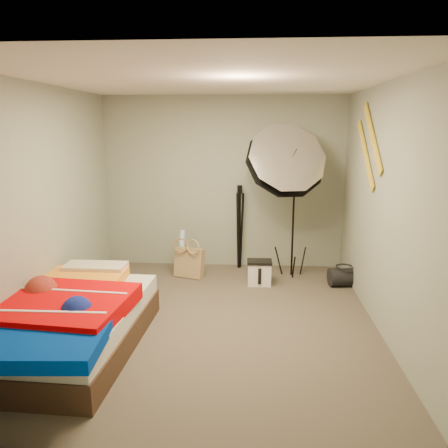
# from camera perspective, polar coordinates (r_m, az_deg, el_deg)

# --- Properties ---
(floor) EXTENTS (4.00, 4.00, 0.00)m
(floor) POSITION_cam_1_polar(r_m,az_deg,el_deg) (4.84, -1.70, -12.61)
(floor) COLOR #51483D
(floor) RESTS_ON ground
(ceiling) EXTENTS (4.00, 4.00, 0.00)m
(ceiling) POSITION_cam_1_polar(r_m,az_deg,el_deg) (4.40, -1.92, 18.31)
(ceiling) COLOR silver
(ceiling) RESTS_ON wall_back
(wall_back) EXTENTS (3.50, 0.00, 3.50)m
(wall_back) POSITION_cam_1_polar(r_m,az_deg,el_deg) (6.42, -0.05, 5.37)
(wall_back) COLOR gray
(wall_back) RESTS_ON floor
(wall_front) EXTENTS (3.50, 0.00, 3.50)m
(wall_front) POSITION_cam_1_polar(r_m,az_deg,el_deg) (2.53, -6.26, -6.24)
(wall_front) COLOR gray
(wall_front) RESTS_ON floor
(wall_left) EXTENTS (0.00, 4.00, 4.00)m
(wall_left) POSITION_cam_1_polar(r_m,az_deg,el_deg) (4.94, -22.46, 2.19)
(wall_left) COLOR gray
(wall_left) RESTS_ON floor
(wall_right) EXTENTS (0.00, 4.00, 4.00)m
(wall_right) POSITION_cam_1_polar(r_m,az_deg,el_deg) (4.62, 20.33, 1.70)
(wall_right) COLOR gray
(wall_right) RESTS_ON floor
(tote_bag) EXTENTS (0.45, 0.30, 0.42)m
(tote_bag) POSITION_cam_1_polar(r_m,az_deg,el_deg) (6.12, -4.56, -5.06)
(tote_bag) COLOR tan
(tote_bag) RESTS_ON floor
(wrapping_roll) EXTENTS (0.13, 0.20, 0.64)m
(wrapping_roll) POSITION_cam_1_polar(r_m,az_deg,el_deg) (6.23, -5.62, -3.71)
(wrapping_roll) COLOR #6CAFE3
(wrapping_roll) RESTS_ON floor
(camera_case) EXTENTS (0.31, 0.22, 0.30)m
(camera_case) POSITION_cam_1_polar(r_m,az_deg,el_deg) (5.86, 4.64, -6.46)
(camera_case) COLOR white
(camera_case) RESTS_ON floor
(duffel_bag) EXTENTS (0.43, 0.30, 0.24)m
(duffel_bag) POSITION_cam_1_polar(r_m,az_deg,el_deg) (6.01, 15.42, -6.70)
(duffel_bag) COLOR black
(duffel_bag) RESTS_ON floor
(wall_stripe_upper) EXTENTS (0.02, 0.91, 0.78)m
(wall_stripe_upper) POSITION_cam_1_polar(r_m,az_deg,el_deg) (5.12, 18.84, 10.70)
(wall_stripe_upper) COLOR gold
(wall_stripe_upper) RESTS_ON wall_right
(wall_stripe_lower) EXTENTS (0.02, 0.91, 0.78)m
(wall_stripe_lower) POSITION_cam_1_polar(r_m,az_deg,el_deg) (5.37, 18.02, 8.68)
(wall_stripe_lower) COLOR gold
(wall_stripe_lower) RESTS_ON wall_right
(bed) EXTENTS (1.43, 2.14, 0.57)m
(bed) POSITION_cam_1_polar(r_m,az_deg,el_deg) (4.46, -20.30, -11.70)
(bed) COLOR #3F291C
(bed) RESTS_ON floor
(photo_umbrella) EXTENTS (1.24, 0.90, 2.22)m
(photo_umbrella) POSITION_cam_1_polar(r_m,az_deg,el_deg) (5.82, 7.93, 7.90)
(photo_umbrella) COLOR black
(photo_umbrella) RESTS_ON floor
(camera_tripod) EXTENTS (0.08, 0.08, 1.24)m
(camera_tripod) POSITION_cam_1_polar(r_m,az_deg,el_deg) (6.38, 2.03, 0.38)
(camera_tripod) COLOR black
(camera_tripod) RESTS_ON floor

